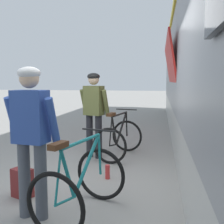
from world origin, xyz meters
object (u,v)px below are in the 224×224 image
at_px(cyclist_near_in_blue, 31,129).
at_px(backpack_on_platform, 22,183).
at_px(bicycle_far_black, 119,138).
at_px(water_bottle_near_the_bikes, 107,172).
at_px(bicycle_near_teal, 81,184).
at_px(cyclist_far_in_olive, 94,108).

bearing_deg(cyclist_near_in_blue, backpack_on_platform, 129.60).
bearing_deg(bicycle_far_black, water_bottle_near_the_bikes, -89.54).
xyz_separation_m(bicycle_near_teal, water_bottle_near_the_bikes, (0.07, 1.28, -0.29)).
bearing_deg(backpack_on_platform, cyclist_near_in_blue, -29.50).
height_order(cyclist_far_in_olive, bicycle_far_black, cyclist_far_in_olive).
bearing_deg(bicycle_near_teal, cyclist_near_in_blue, -169.16).
xyz_separation_m(cyclist_near_in_blue, bicycle_near_teal, (0.55, 0.10, -0.65)).
bearing_deg(bicycle_near_teal, bicycle_far_black, 88.69).
distance_m(cyclist_near_in_blue, backpack_on_platform, 1.07).
xyz_separation_m(bicycle_far_black, water_bottle_near_the_bikes, (0.01, -1.30, -0.29)).
bearing_deg(cyclist_near_in_blue, water_bottle_near_the_bikes, 66.06).
distance_m(cyclist_near_in_blue, cyclist_far_in_olive, 2.57).
xyz_separation_m(cyclist_far_in_olive, water_bottle_near_the_bikes, (0.52, -1.19, -0.94)).
distance_m(bicycle_near_teal, bicycle_far_black, 2.58).
relative_size(cyclist_near_in_blue, backpack_on_platform, 4.40).
bearing_deg(water_bottle_near_the_bikes, cyclist_far_in_olive, 113.55).
height_order(bicycle_near_teal, water_bottle_near_the_bikes, bicycle_near_teal).
distance_m(bicycle_near_teal, backpack_on_platform, 1.05).
relative_size(cyclist_near_in_blue, bicycle_near_teal, 1.45).
xyz_separation_m(bicycle_far_black, backpack_on_platform, (-1.02, -2.19, -0.20)).
bearing_deg(water_bottle_near_the_bikes, bicycle_near_teal, -93.11).
xyz_separation_m(cyclist_far_in_olive, bicycle_near_teal, (0.45, -2.47, -0.65)).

